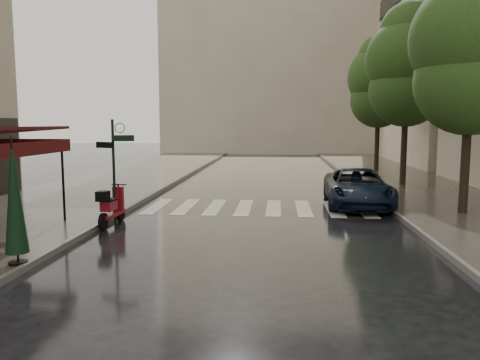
# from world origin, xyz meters

# --- Properties ---
(ground) EXTENTS (120.00, 120.00, 0.00)m
(ground) POSITION_xyz_m (0.00, 0.00, 0.00)
(ground) COLOR black
(ground) RESTS_ON ground
(sidewalk_near) EXTENTS (6.00, 60.00, 0.12)m
(sidewalk_near) POSITION_xyz_m (-4.50, 12.00, 0.06)
(sidewalk_near) COLOR #38332D
(sidewalk_near) RESTS_ON ground
(sidewalk_far) EXTENTS (5.50, 60.00, 0.12)m
(sidewalk_far) POSITION_xyz_m (10.25, 12.00, 0.06)
(sidewalk_far) COLOR #38332D
(sidewalk_far) RESTS_ON ground
(curb_near) EXTENTS (0.12, 60.00, 0.16)m
(curb_near) POSITION_xyz_m (-1.45, 12.00, 0.07)
(curb_near) COLOR #595651
(curb_near) RESTS_ON ground
(curb_far) EXTENTS (0.12, 60.00, 0.16)m
(curb_far) POSITION_xyz_m (7.45, 12.00, 0.07)
(curb_far) COLOR #595651
(curb_far) RESTS_ON ground
(crosswalk) EXTENTS (7.85, 3.20, 0.01)m
(crosswalk) POSITION_xyz_m (2.98, 6.00, 0.01)
(crosswalk) COLOR silver
(crosswalk) RESTS_ON ground
(signpost) EXTENTS (1.17, 0.29, 3.10)m
(signpost) POSITION_xyz_m (-1.19, 3.00, 1.83)
(signpost) COLOR black
(signpost) RESTS_ON ground
(haussmann_far) EXTENTS (8.00, 16.00, 18.50)m
(haussmann_far) POSITION_xyz_m (16.50, 26.00, 9.25)
(haussmann_far) COLOR #B3A989
(haussmann_far) RESTS_ON ground
(backdrop_building) EXTENTS (22.00, 6.00, 20.00)m
(backdrop_building) POSITION_xyz_m (3.00, 38.00, 10.00)
(backdrop_building) COLOR #B3A989
(backdrop_building) RESTS_ON ground
(tree_near) EXTENTS (3.80, 3.80, 7.99)m
(tree_near) POSITION_xyz_m (9.60, 5.00, 5.32)
(tree_near) COLOR black
(tree_near) RESTS_ON sidewalk_far
(tree_mid) EXTENTS (3.80, 3.80, 8.34)m
(tree_mid) POSITION_xyz_m (9.50, 12.00, 5.59)
(tree_mid) COLOR black
(tree_mid) RESTS_ON sidewalk_far
(tree_far) EXTENTS (3.80, 3.80, 8.16)m
(tree_far) POSITION_xyz_m (9.70, 19.00, 5.46)
(tree_far) COLOR black
(tree_far) RESTS_ON sidewalk_far
(scooter) EXTENTS (0.47, 1.75, 1.15)m
(scooter) POSITION_xyz_m (-1.20, 2.69, 0.53)
(scooter) COLOR black
(scooter) RESTS_ON ground
(parked_car) EXTENTS (2.42, 4.91, 1.34)m
(parked_car) POSITION_xyz_m (6.53, 6.74, 0.67)
(parked_car) COLOR black
(parked_car) RESTS_ON ground
(parasol_front) EXTENTS (0.46, 0.46, 2.57)m
(parasol_front) POSITION_xyz_m (-1.65, -1.50, 1.50)
(parasol_front) COLOR black
(parasol_front) RESTS_ON sidewalk_near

